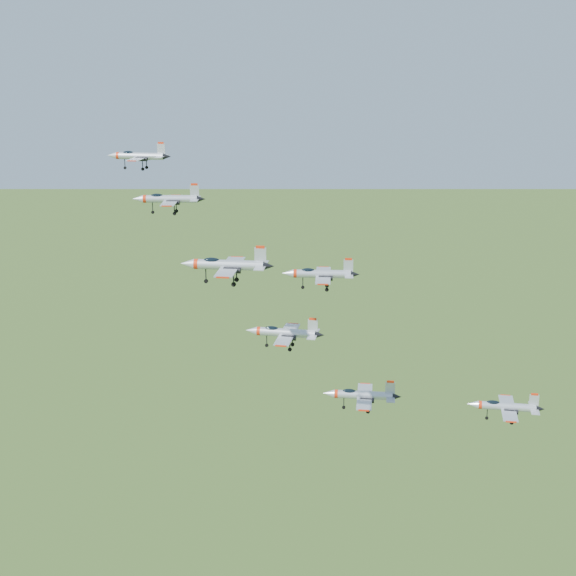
# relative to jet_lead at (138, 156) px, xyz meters

# --- Properties ---
(jet_lead) EXTENTS (11.92, 9.95, 3.19)m
(jet_lead) POSITION_rel_jet_lead_xyz_m (0.00, 0.00, 0.00)
(jet_lead) COLOR #B0B6BD
(jet_left_high) EXTENTS (12.03, 10.23, 3.27)m
(jet_left_high) POSITION_rel_jet_lead_xyz_m (10.40, -10.16, -5.53)
(jet_left_high) COLOR #B0B6BD
(jet_right_high) EXTENTS (13.00, 10.91, 3.48)m
(jet_right_high) POSITION_rel_jet_lead_xyz_m (29.17, -32.17, -9.85)
(jet_right_high) COLOR #B0B6BD
(jet_left_low) EXTENTS (12.68, 10.72, 3.42)m
(jet_left_low) POSITION_rel_jet_lead_xyz_m (35.96, -7.79, -17.00)
(jet_left_low) COLOR #B0B6BD
(jet_right_low) EXTENTS (11.66, 9.69, 3.11)m
(jet_right_low) POSITION_rel_jet_lead_xyz_m (35.55, -26.31, -20.94)
(jet_right_low) COLOR #B0B6BD
(jet_trail) EXTENTS (13.01, 10.92, 3.49)m
(jet_trail) POSITION_rel_jet_lead_xyz_m (43.83, -9.95, -36.60)
(jet_trail) COLOR #B0B6BD
(jet_extra) EXTENTS (12.71, 10.59, 3.40)m
(jet_extra) POSITION_rel_jet_lead_xyz_m (66.73, -2.67, -38.80)
(jet_extra) COLOR #B0B6BD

